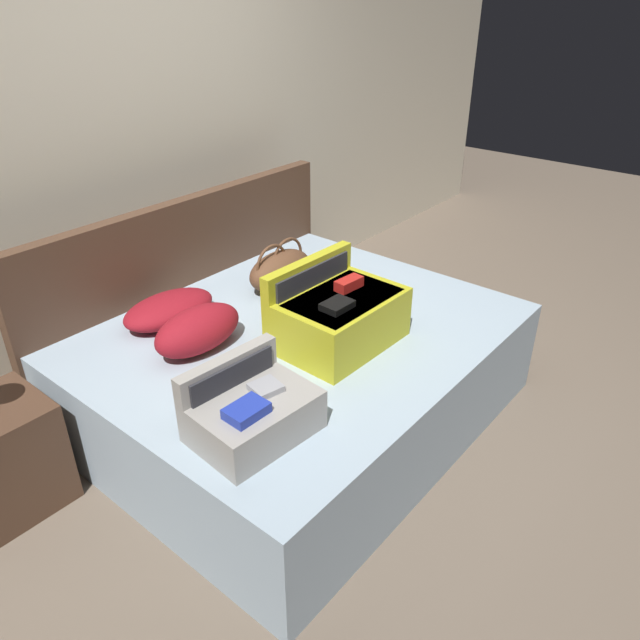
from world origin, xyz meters
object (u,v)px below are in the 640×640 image
at_px(hard_case_medium, 252,411).
at_px(pillow_center_head, 169,309).
at_px(bed, 302,373).
at_px(nightstand, 1,459).
at_px(duffel_bag, 280,269).
at_px(hard_case_large, 338,315).
at_px(pillow_near_headboard, 198,330).

height_order(hard_case_medium, pillow_center_head, hard_case_medium).
relative_size(bed, nightstand, 4.04).
height_order(duffel_bag, pillow_center_head, duffel_bag).
xyz_separation_m(hard_case_large, pillow_near_headboard, (-0.46, 0.46, -0.04)).
height_order(pillow_near_headboard, pillow_center_head, pillow_near_headboard).
bearing_deg(pillow_near_headboard, bed, -29.92).
relative_size(hard_case_large, pillow_near_headboard, 1.29).
xyz_separation_m(bed, hard_case_large, (0.03, -0.21, 0.41)).
xyz_separation_m(bed, hard_case_medium, (-0.70, -0.38, 0.36)).
relative_size(bed, hard_case_large, 3.46).
relative_size(hard_case_large, nightstand, 1.17).
xyz_separation_m(bed, pillow_center_head, (-0.36, 0.57, 0.33)).
distance_m(hard_case_large, pillow_center_head, 0.87).
xyz_separation_m(hard_case_medium, pillow_center_head, (0.34, 0.94, -0.03)).
bearing_deg(hard_case_medium, pillow_center_head, 74.52).
xyz_separation_m(hard_case_large, nightstand, (-1.33, 0.78, -0.41)).
bearing_deg(pillow_center_head, bed, -57.51).
distance_m(pillow_near_headboard, pillow_center_head, 0.33).
height_order(pillow_center_head, nightstand, pillow_center_head).
bearing_deg(hard_case_large, nightstand, 150.78).
bearing_deg(bed, pillow_near_headboard, 150.08).
distance_m(duffel_bag, pillow_center_head, 0.67).
height_order(hard_case_medium, duffel_bag, hard_case_medium).
bearing_deg(duffel_bag, pillow_center_head, 165.78).
bearing_deg(nightstand, bed, -23.77).
bearing_deg(hard_case_medium, hard_case_large, 17.35).
bearing_deg(pillow_near_headboard, duffel_bag, 11.87).
bearing_deg(pillow_center_head, pillow_near_headboard, -103.34).
bearing_deg(nightstand, duffel_bag, -6.13).
height_order(bed, hard_case_medium, hard_case_medium).
distance_m(hard_case_medium, nightstand, 1.18).
relative_size(hard_case_large, duffel_bag, 1.38).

